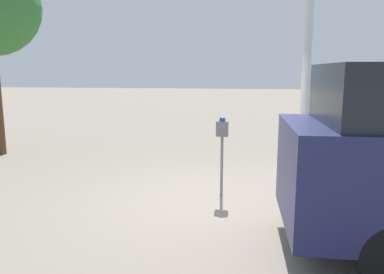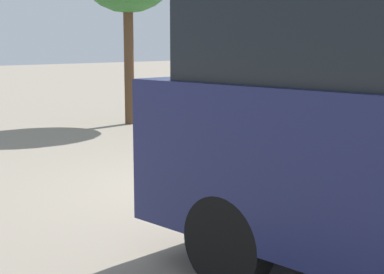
# 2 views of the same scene
# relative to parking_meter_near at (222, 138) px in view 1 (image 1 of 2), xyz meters

# --- Properties ---
(ground_plane) EXTENTS (80.00, 80.00, 0.00)m
(ground_plane) POSITION_rel_parking_meter_near_xyz_m (-0.12, -0.36, -1.03)
(ground_plane) COLOR gray
(parking_meter_near) EXTENTS (0.21, 0.13, 1.39)m
(parking_meter_near) POSITION_rel_parking_meter_near_xyz_m (0.00, 0.00, 0.00)
(parking_meter_near) COLOR gray
(parking_meter_near) RESTS_ON ground
(lamp_post) EXTENTS (0.44, 0.44, 6.72)m
(lamp_post) POSITION_rel_parking_meter_near_xyz_m (1.49, 1.04, 1.30)
(lamp_post) COLOR beige
(lamp_post) RESTS_ON ground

